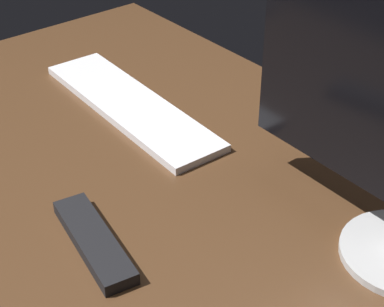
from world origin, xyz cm
name	(u,v)px	position (x,y,z in cm)	size (l,w,h in cm)	color
desk	(169,196)	(0.00, 0.00, 1.00)	(140.00, 84.00, 2.00)	#4C301C
keyboard	(131,106)	(-24.93, 9.97, 2.72)	(45.68, 11.71, 1.45)	white
tv_remote	(94,241)	(3.55, -15.95, 2.98)	(19.89, 4.96, 1.96)	black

